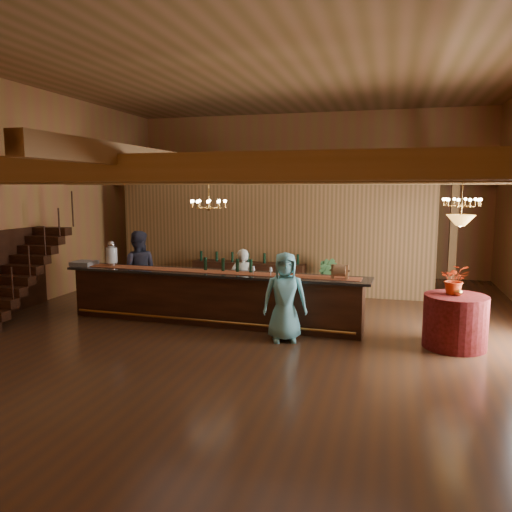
% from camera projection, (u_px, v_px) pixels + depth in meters
% --- Properties ---
extents(floor, '(14.00, 14.00, 0.00)m').
position_uv_depth(floor, '(254.00, 325.00, 10.92)').
color(floor, '#3F2617').
rests_on(floor, ground).
extents(ceiling, '(14.00, 14.00, 0.00)m').
position_uv_depth(ceiling, '(254.00, 64.00, 10.16)').
color(ceiling, '#8E5F38').
rests_on(ceiling, wall_back).
extents(wall_back, '(12.00, 0.10, 5.50)m').
position_uv_depth(wall_back, '(308.00, 194.00, 17.24)').
color(wall_back, '#A25F37').
rests_on(wall_back, floor).
extents(wall_front, '(12.00, 0.10, 5.50)m').
position_uv_depth(wall_front, '(14.00, 220.00, 3.85)').
color(wall_front, '#A25F37').
rests_on(wall_front, floor).
extents(wall_left, '(0.10, 14.00, 5.50)m').
position_uv_depth(wall_left, '(16.00, 198.00, 12.09)').
color(wall_left, '#A25F37').
rests_on(wall_left, floor).
extents(beam_grid, '(11.90, 13.90, 0.39)m').
position_uv_depth(beam_grid, '(260.00, 176.00, 10.96)').
color(beam_grid, olive).
rests_on(beam_grid, wall_left).
extents(support_posts, '(9.20, 10.20, 3.20)m').
position_uv_depth(support_posts, '(248.00, 256.00, 10.22)').
color(support_posts, olive).
rests_on(support_posts, floor).
extents(partition_wall, '(9.00, 0.18, 3.10)m').
position_uv_depth(partition_wall, '(270.00, 238.00, 14.18)').
color(partition_wall, brown).
rests_on(partition_wall, floor).
extents(staircase, '(1.00, 2.80, 2.00)m').
position_uv_depth(staircase, '(18.00, 275.00, 11.48)').
color(staircase, '#3D1C0E').
rests_on(staircase, floor).
extents(backroom_boxes, '(4.10, 0.60, 1.10)m').
position_uv_depth(backroom_boxes, '(290.00, 264.00, 16.18)').
color(backroom_boxes, '#3D1C0E').
rests_on(backroom_boxes, floor).
extents(tasting_bar, '(6.94, 1.15, 1.16)m').
position_uv_depth(tasting_bar, '(212.00, 297.00, 11.03)').
color(tasting_bar, '#3D1C0E').
rests_on(tasting_bar, floor).
extents(beverage_dispenser, '(0.26, 0.26, 0.60)m').
position_uv_depth(beverage_dispenser, '(112.00, 254.00, 11.73)').
color(beverage_dispenser, silver).
rests_on(beverage_dispenser, tasting_bar).
extents(glass_rack_tray, '(0.50, 0.50, 0.10)m').
position_uv_depth(glass_rack_tray, '(84.00, 263.00, 11.86)').
color(glass_rack_tray, gray).
rests_on(glass_rack_tray, tasting_bar).
extents(raffle_drum, '(0.34, 0.24, 0.30)m').
position_uv_depth(raffle_drum, '(340.00, 271.00, 10.05)').
color(raffle_drum, brown).
rests_on(raffle_drum, tasting_bar).
extents(bar_bottle_0, '(0.07, 0.07, 0.30)m').
position_uv_depth(bar_bottle_0, '(205.00, 264.00, 11.13)').
color(bar_bottle_0, black).
rests_on(bar_bottle_0, tasting_bar).
extents(bar_bottle_1, '(0.07, 0.07, 0.30)m').
position_uv_depth(bar_bottle_1, '(223.00, 265.00, 11.00)').
color(bar_bottle_1, black).
rests_on(bar_bottle_1, tasting_bar).
extents(bar_bottle_2, '(0.07, 0.07, 0.30)m').
position_uv_depth(bar_bottle_2, '(237.00, 265.00, 10.90)').
color(bar_bottle_2, black).
rests_on(bar_bottle_2, tasting_bar).
extents(bar_bottle_3, '(0.07, 0.07, 0.30)m').
position_uv_depth(bar_bottle_3, '(251.00, 266.00, 10.81)').
color(bar_bottle_3, black).
rests_on(bar_bottle_3, tasting_bar).
extents(backbar_shelf, '(3.24, 0.66, 0.90)m').
position_uv_depth(backbar_shelf, '(248.00, 278.00, 14.06)').
color(backbar_shelf, '#3D1C0E').
rests_on(backbar_shelf, floor).
extents(round_table, '(1.16, 1.16, 1.00)m').
position_uv_depth(round_table, '(455.00, 321.00, 9.35)').
color(round_table, maroon).
rests_on(round_table, floor).
extents(chandelier_left, '(0.80, 0.80, 0.72)m').
position_uv_depth(chandelier_left, '(209.00, 204.00, 11.01)').
color(chandelier_left, '#AD7833').
rests_on(chandelier_left, beam_grid).
extents(chandelier_right, '(0.80, 0.80, 0.68)m').
position_uv_depth(chandelier_right, '(462.00, 202.00, 10.96)').
color(chandelier_right, '#AD7833').
rests_on(chandelier_right, beam_grid).
extents(pendant_lamp, '(0.52, 0.52, 0.90)m').
position_uv_depth(pendant_lamp, '(461.00, 220.00, 9.09)').
color(pendant_lamp, '#AD7833').
rests_on(pendant_lamp, beam_grid).
extents(bartender, '(0.63, 0.47, 1.58)m').
position_uv_depth(bartender, '(243.00, 282.00, 11.68)').
color(bartender, beige).
rests_on(bartender, floor).
extents(staff_second, '(1.15, 1.02, 1.95)m').
position_uv_depth(staff_second, '(138.00, 271.00, 12.20)').
color(staff_second, '#2C2B39').
rests_on(staff_second, floor).
extents(guest, '(0.98, 0.77, 1.76)m').
position_uv_depth(guest, '(285.00, 297.00, 9.71)').
color(guest, '#6BBDC3').
rests_on(guest, floor).
extents(floor_plant, '(0.65, 0.53, 1.15)m').
position_uv_depth(floor_plant, '(325.00, 279.00, 13.32)').
color(floor_plant, '#2B4E22').
rests_on(floor_plant, floor).
extents(table_flowers, '(0.55, 0.49, 0.57)m').
position_uv_depth(table_flowers, '(455.00, 279.00, 9.31)').
color(table_flowers, '#B22F0C').
rests_on(table_flowers, round_table).
extents(table_vase, '(0.18, 0.18, 0.29)m').
position_uv_depth(table_vase, '(458.00, 288.00, 9.23)').
color(table_vase, '#AD7833').
rests_on(table_vase, round_table).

